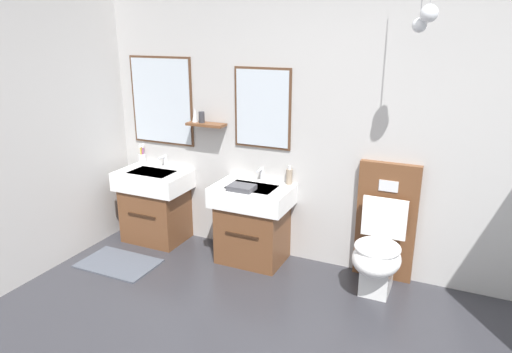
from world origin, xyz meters
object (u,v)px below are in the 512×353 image
(vanity_sink_left, at_px, (156,203))
(folded_hand_towel, at_px, (242,188))
(vanity_sink_right, at_px, (253,221))
(toothbrush_cup, at_px, (142,158))
(toilet, at_px, (381,244))
(soap_dispenser, at_px, (289,176))

(vanity_sink_left, height_order, folded_hand_towel, folded_hand_towel)
(vanity_sink_right, distance_m, folded_hand_towel, 0.38)
(vanity_sink_right, height_order, folded_hand_towel, folded_hand_towel)
(vanity_sink_left, height_order, vanity_sink_right, same)
(folded_hand_towel, bearing_deg, vanity_sink_left, 171.94)
(toothbrush_cup, bearing_deg, vanity_sink_right, -7.17)
(toothbrush_cup, bearing_deg, toilet, -3.79)
(toilet, bearing_deg, vanity_sink_left, -179.90)
(soap_dispenser, bearing_deg, vanity_sink_right, -146.97)
(toilet, xyz_separation_m, toothbrush_cup, (-2.43, 0.16, 0.39))
(folded_hand_towel, bearing_deg, vanity_sink_right, 74.42)
(vanity_sink_left, bearing_deg, toilet, 0.10)
(vanity_sink_right, relative_size, soap_dispenser, 4.11)
(toilet, xyz_separation_m, soap_dispenser, (-0.85, 0.17, 0.40))
(vanity_sink_left, xyz_separation_m, soap_dispenser, (1.32, 0.17, 0.40))
(folded_hand_towel, bearing_deg, toothbrush_cup, 166.36)
(vanity_sink_right, relative_size, toothbrush_cup, 3.47)
(toilet, bearing_deg, vanity_sink_right, -179.81)
(vanity_sink_left, relative_size, vanity_sink_right, 1.00)
(vanity_sink_left, distance_m, vanity_sink_right, 1.05)
(vanity_sink_right, distance_m, toothbrush_cup, 1.38)
(soap_dispenser, bearing_deg, folded_hand_towel, -134.13)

